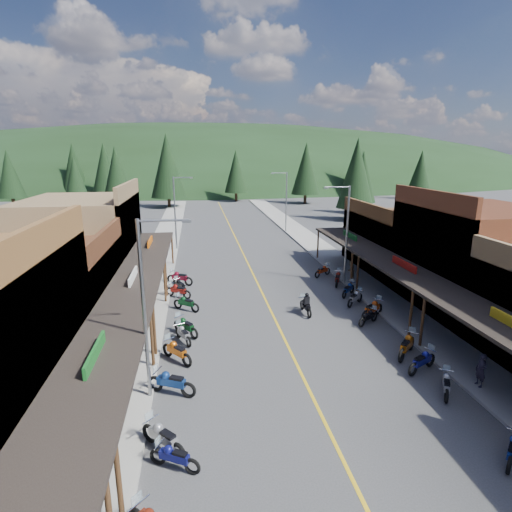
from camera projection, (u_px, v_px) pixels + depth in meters
name	position (u px, v px, depth m)	size (l,w,h in m)	color
ground	(280.00, 330.00, 24.37)	(220.00, 220.00, 0.00)	#38383A
centerline	(242.00, 252.00, 43.51)	(0.15, 90.00, 0.01)	gold
sidewalk_west	(161.00, 254.00, 42.24)	(3.40, 94.00, 0.15)	gray
sidewalk_east	(319.00, 248.00, 44.74)	(3.40, 94.00, 0.15)	gray
shop_west_2	(45.00, 293.00, 23.38)	(10.90, 9.00, 6.20)	#3F2111
shop_west_3	(85.00, 241.00, 32.32)	(10.90, 10.20, 8.20)	brown
shop_east_2	(474.00, 259.00, 27.09)	(10.90, 9.00, 8.20)	#562B19
shop_east_3	(402.00, 242.00, 36.53)	(10.90, 10.20, 6.20)	#4C2D16
streetlight_0	(147.00, 303.00, 16.51)	(2.16, 0.18, 8.00)	gray
streetlight_1	(176.00, 210.00, 43.30)	(2.16, 0.18, 8.00)	gray
streetlight_2	(345.00, 230.00, 31.90)	(2.16, 0.18, 8.00)	gray
streetlight_3	(285.00, 199.00, 52.96)	(2.16, 0.18, 8.00)	gray
ridge_hill	(208.00, 180.00, 153.56)	(310.00, 140.00, 60.00)	black
pine_0	(9.00, 174.00, 76.32)	(5.04, 5.04, 11.00)	black
pine_1	(105.00, 168.00, 86.08)	(5.88, 5.88, 12.50)	black
pine_2	(167.00, 166.00, 76.42)	(6.72, 6.72, 14.00)	black
pine_3	(236.00, 171.00, 86.47)	(5.04, 5.04, 11.00)	black
pine_4	(306.00, 169.00, 82.55)	(5.88, 5.88, 12.50)	black
pine_5	(357.00, 163.00, 96.15)	(6.72, 6.72, 14.00)	black
pine_6	(421.00, 171.00, 90.60)	(5.04, 5.04, 11.00)	black
pine_7	(74.00, 167.00, 90.67)	(5.88, 5.88, 12.50)	black
pine_8	(76.00, 184.00, 57.98)	(4.48, 4.48, 10.00)	black
pine_9	(362.00, 177.00, 69.28)	(4.93, 4.93, 10.80)	black
pine_10	(117.00, 175.00, 67.92)	(5.38, 5.38, 11.60)	black
pine_11	(357.00, 174.00, 61.80)	(5.82, 5.82, 12.40)	black
bike_west_3	(174.00, 456.00, 13.52)	(0.63, 1.88, 1.07)	navy
bike_west_4	(163.00, 436.00, 14.31)	(0.75, 2.25, 1.28)	gray
bike_west_5	(171.00, 381.00, 17.71)	(0.77, 2.30, 1.32)	navy
bike_west_6	(177.00, 350.00, 20.52)	(0.75, 2.25, 1.28)	#B7520D
bike_west_7	(183.00, 333.00, 22.64)	(0.64, 1.93, 1.10)	gray
bike_west_8	(186.00, 325.00, 23.53)	(0.72, 2.16, 1.23)	#0B3916
bike_west_9	(186.00, 303.00, 27.18)	(0.69, 2.06, 1.18)	#0B3A19
bike_west_10	(178.00, 290.00, 29.59)	(0.72, 2.16, 1.23)	maroon
bike_west_11	(180.00, 285.00, 30.88)	(0.65, 1.94, 1.11)	black
bike_west_12	(180.00, 277.00, 32.49)	(0.77, 2.31, 1.32)	maroon
bike_east_4	(446.00, 383.00, 17.76)	(0.64, 1.91, 1.09)	#939498
bike_east_5	(422.00, 360.00, 19.62)	(0.71, 2.12, 1.21)	navy
bike_east_6	(407.00, 344.00, 21.08)	(0.78, 2.35, 1.34)	#AD530C
bike_east_7	(368.00, 316.00, 25.03)	(0.63, 1.89, 1.08)	black
bike_east_8	(372.00, 308.00, 25.96)	(0.78, 2.34, 1.33)	#BD420D
bike_east_9	(355.00, 297.00, 28.20)	(0.67, 2.02, 1.16)	#929297
bike_east_10	(348.00, 289.00, 30.01)	(0.67, 2.01, 1.15)	navy
bike_east_11	(338.00, 278.00, 32.46)	(0.72, 2.17, 1.24)	maroon
bike_east_12	(323.00, 270.00, 34.70)	(0.66, 1.97, 1.12)	#99280A
rider_on_bike	(306.00, 305.00, 26.64)	(0.81, 2.09, 1.56)	black
pedestrian_east_a	(481.00, 370.00, 18.09)	(0.58, 0.38, 1.59)	#241F2F
pedestrian_east_b	(351.00, 270.00, 33.35)	(0.78, 0.45, 1.61)	brown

